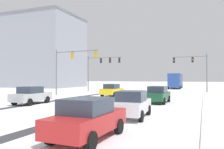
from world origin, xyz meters
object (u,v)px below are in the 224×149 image
(traffic_signal_near_left, at_px, (70,62))
(traffic_signal_far_left, at_px, (101,65))
(car_dark_green_second, at_px, (158,95))
(bus_oncoming, at_px, (176,80))
(car_silver_third, at_px, (31,95))
(office_building_far_left_block, at_px, (30,53))
(traffic_signal_far_right, at_px, (194,65))
(car_yellow_cab_lead, at_px, (112,90))
(car_red_fifth, at_px, (88,118))
(car_white_fourth, at_px, (132,104))

(traffic_signal_near_left, bearing_deg, traffic_signal_far_left, 89.38)
(car_dark_green_second, distance_m, bus_oncoming, 33.30)
(traffic_signal_near_left, relative_size, bus_oncoming, 0.63)
(car_silver_third, relative_size, office_building_far_left_block, 0.15)
(traffic_signal_far_right, relative_size, car_silver_third, 1.56)
(car_yellow_cab_lead, xyz_separation_m, car_dark_green_second, (7.15, -6.10, 0.00))
(car_silver_third, distance_m, car_red_fifth, 13.95)
(car_dark_green_second, xyz_separation_m, office_building_far_left_block, (-40.48, 29.20, 8.61))
(traffic_signal_near_left, relative_size, car_white_fourth, 1.66)
(car_white_fourth, bearing_deg, office_building_far_left_block, 136.79)
(traffic_signal_near_left, distance_m, car_silver_third, 11.95)
(car_dark_green_second, bearing_deg, car_silver_third, -154.24)
(traffic_signal_far_left, relative_size, car_dark_green_second, 1.57)
(car_yellow_cab_lead, height_order, office_building_far_left_block, office_building_far_left_block)
(traffic_signal_far_left, height_order, car_silver_third, traffic_signal_far_left)
(car_silver_third, bearing_deg, traffic_signal_far_right, 62.16)
(car_yellow_cab_lead, bearing_deg, bus_oncoming, 79.18)
(traffic_signal_far_left, bearing_deg, car_dark_green_second, -50.73)
(traffic_signal_far_left, distance_m, car_silver_third, 21.84)
(car_white_fourth, height_order, bus_oncoming, bus_oncoming)
(office_building_far_left_block, bearing_deg, car_yellow_cab_lead, -34.73)
(bus_oncoming, xyz_separation_m, office_building_far_left_block, (-38.51, -4.02, 7.44))
(car_white_fourth, bearing_deg, traffic_signal_near_left, 132.29)
(traffic_signal_near_left, height_order, office_building_far_left_block, office_building_far_left_block)
(traffic_signal_near_left, bearing_deg, traffic_signal_far_right, 41.80)
(traffic_signal_far_left, relative_size, car_red_fifth, 1.57)
(car_silver_third, distance_m, car_white_fourth, 11.37)
(bus_oncoming, distance_m, office_building_far_left_block, 39.43)
(car_yellow_cab_lead, relative_size, car_white_fourth, 0.99)
(traffic_signal_near_left, relative_size, car_dark_green_second, 1.67)
(traffic_signal_near_left, height_order, car_white_fourth, traffic_signal_near_left)
(traffic_signal_near_left, distance_m, car_red_fifth, 24.35)
(car_yellow_cab_lead, relative_size, car_dark_green_second, 1.00)
(car_silver_third, relative_size, car_white_fourth, 0.99)
(traffic_signal_far_right, relative_size, bus_oncoming, 0.59)
(car_white_fourth, distance_m, car_red_fifth, 5.44)
(traffic_signal_near_left, xyz_separation_m, car_white_fourth, (13.36, -14.69, -3.87))
(car_white_fourth, xyz_separation_m, car_red_fifth, (-0.19, -5.43, 0.00))
(car_silver_third, xyz_separation_m, car_white_fourth, (10.76, -3.68, 0.00))
(traffic_signal_near_left, bearing_deg, car_red_fifth, -56.80)
(car_white_fourth, distance_m, bus_oncoming, 42.14)
(traffic_signal_far_right, height_order, car_dark_green_second, traffic_signal_far_right)
(office_building_far_left_block, bearing_deg, car_red_fifth, -47.16)
(traffic_signal_near_left, distance_m, car_white_fourth, 20.22)
(car_red_fifth, relative_size, office_building_far_left_block, 0.15)
(traffic_signal_far_left, distance_m, car_white_fourth, 28.58)
(traffic_signal_far_left, bearing_deg, bus_oncoming, 56.64)
(traffic_signal_far_left, height_order, car_dark_green_second, traffic_signal_far_left)
(traffic_signal_near_left, height_order, car_dark_green_second, traffic_signal_near_left)
(traffic_signal_far_left, distance_m, car_yellow_cab_lead, 12.39)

